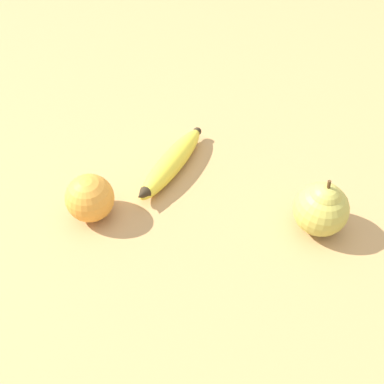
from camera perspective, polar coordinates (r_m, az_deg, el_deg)
ground_plane at (r=0.72m, az=-4.62°, el=-2.15°), size 3.00×3.00×0.00m
banana at (r=0.77m, az=-2.70°, el=3.69°), size 0.21×0.07×0.04m
orange at (r=0.70m, az=-12.86°, el=-0.75°), size 0.08×0.08×0.08m
pear at (r=0.69m, az=16.13°, el=-1.90°), size 0.08×0.08×0.10m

